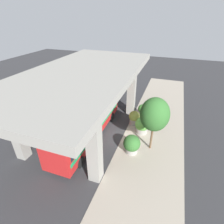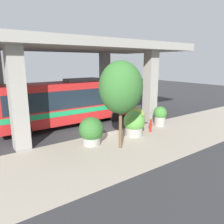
# 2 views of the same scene
# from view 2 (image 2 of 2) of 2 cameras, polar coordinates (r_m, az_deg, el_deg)

# --- Properties ---
(ground_plane) EXTENTS (80.00, 80.00, 0.00)m
(ground_plane) POSITION_cam_2_polar(r_m,az_deg,el_deg) (15.99, -2.83, -5.71)
(ground_plane) COLOR #2D2D30
(ground_plane) RESTS_ON ground
(sidewalk_strip) EXTENTS (6.00, 40.00, 0.02)m
(sidewalk_strip) POSITION_cam_2_polar(r_m,az_deg,el_deg) (13.71, 4.07, -8.93)
(sidewalk_strip) COLOR gray
(sidewalk_strip) RESTS_ON ground
(overpass) EXTENTS (9.40, 18.73, 6.67)m
(overpass) POSITION_cam_2_polar(r_m,az_deg,el_deg) (18.66, -9.96, 15.02)
(overpass) COLOR gray
(overpass) RESTS_ON ground
(bus) EXTENTS (2.62, 11.38, 3.79)m
(bus) POSITION_cam_2_polar(r_m,az_deg,el_deg) (17.99, -10.87, 2.92)
(bus) COLOR #B21E1E
(bus) RESTS_ON ground
(fire_hydrant) EXTENTS (0.38, 0.18, 1.05)m
(fire_hydrant) POSITION_cam_2_polar(r_m,az_deg,el_deg) (16.43, 10.08, -3.45)
(fire_hydrant) COLOR red
(fire_hydrant) RESTS_ON ground
(planter_front) EXTENTS (1.55, 1.55, 1.78)m
(planter_front) POSITION_cam_2_polar(r_m,az_deg,el_deg) (13.80, -5.43, -4.98)
(planter_front) COLOR gray
(planter_front) RESTS_ON ground
(planter_middle) EXTENTS (1.22, 1.22, 1.67)m
(planter_middle) POSITION_cam_2_polar(r_m,az_deg,el_deg) (17.09, 6.49, -1.55)
(planter_middle) COLOR gray
(planter_middle) RESTS_ON ground
(planter_back) EXTENTS (1.51, 1.51, 1.80)m
(planter_back) POSITION_cam_2_polar(r_m,az_deg,el_deg) (15.43, 5.80, -3.03)
(planter_back) COLOR gray
(planter_back) RESTS_ON ground
(planter_extra) EXTENTS (1.08, 1.08, 1.62)m
(planter_extra) POSITION_cam_2_polar(r_m,az_deg,el_deg) (18.12, 12.41, -0.98)
(planter_extra) COLOR gray
(planter_extra) RESTS_ON ground
(street_tree_near) EXTENTS (2.53, 2.53, 5.21)m
(street_tree_near) POSITION_cam_2_polar(r_m,az_deg,el_deg) (12.53, 2.31, 6.37)
(street_tree_near) COLOR brown
(street_tree_near) RESTS_ON ground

